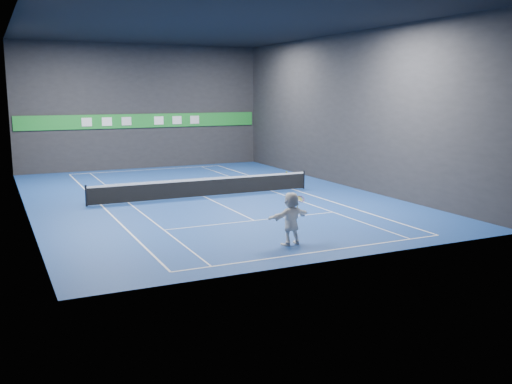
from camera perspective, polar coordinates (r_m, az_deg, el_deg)
name	(u,v)px	position (r m, az deg, el deg)	size (l,w,h in m)	color
ground	(204,197)	(31.00, -5.19, -0.47)	(26.00, 26.00, 0.00)	navy
ceiling	(202,25)	(30.67, -5.47, 16.30)	(26.00, 26.00, 0.00)	black
wall_back	(142,107)	(42.95, -11.33, 8.33)	(18.00, 0.10, 9.00)	#242426
wall_front	(340,127)	(18.83, 8.42, 6.49)	(18.00, 0.10, 9.00)	#242426
wall_left	(19,116)	(28.71, -22.59, 7.02)	(0.10, 26.00, 9.00)	#242426
wall_right	(346,111)	(34.63, 8.95, 8.04)	(0.10, 26.00, 9.00)	#242426
baseline_near	(320,252)	(20.52, 6.38, -5.94)	(10.98, 0.08, 0.01)	white
baseline_far	(148,170)	(42.23, -10.76, 2.20)	(10.98, 0.08, 0.01)	white
sideline_doubles_left	(101,205)	(29.61, -15.22, -1.28)	(0.08, 23.78, 0.01)	white
sideline_doubles_right	(293,189)	(33.25, 3.72, 0.27)	(0.08, 23.78, 0.01)	white
sideline_singles_left	(129,203)	(29.87, -12.61, -1.07)	(0.06, 23.78, 0.01)	white
sideline_singles_right	(272,191)	(32.61, 1.60, 0.09)	(0.06, 23.78, 0.01)	white
service_line_near	(254,220)	(25.20, -0.17, -2.86)	(8.23, 0.06, 0.01)	white
service_line_far	(170,180)	(37.00, -8.61, 1.17)	(8.23, 0.06, 0.01)	white
center_service_line	(204,197)	(31.00, -5.19, -0.47)	(0.06, 12.80, 0.01)	white
player	(291,218)	(21.14, 3.53, -2.65)	(1.84, 0.59, 1.99)	white
tennis_ball	(287,172)	(20.90, 3.09, 1.99)	(0.07, 0.07, 0.07)	#C0D423
tennis_net	(204,187)	(30.91, -5.21, 0.51)	(12.50, 0.10, 1.07)	black
sponsor_banner	(143,121)	(42.92, -11.27, 7.00)	(17.64, 0.11, 1.00)	#1E8A2D
tennis_racket	(300,200)	(21.23, 4.41, -0.81)	(0.43, 0.34, 0.63)	red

